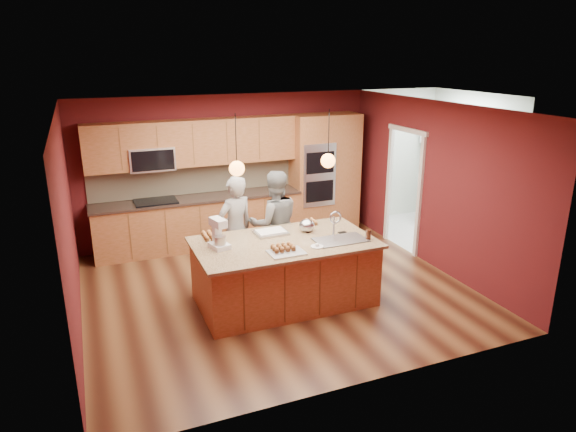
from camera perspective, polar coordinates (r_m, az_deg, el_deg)
name	(u,v)px	position (r m, az deg, el deg)	size (l,w,h in m)	color
floor	(276,289)	(7.83, -1.30, -8.12)	(5.50, 5.50, 0.00)	#401F12
ceiling	(275,108)	(7.07, -1.46, 11.94)	(5.50, 5.50, 0.00)	silver
wall_back	(228,168)	(9.64, -6.67, 5.29)	(5.50, 5.50, 0.00)	#551518
wall_front	(364,269)	(5.21, 8.48, -5.85)	(5.50, 5.50, 0.00)	#551518
wall_left	(68,227)	(6.91, -23.22, -1.14)	(5.00, 5.00, 0.00)	#551518
wall_right	(434,185)	(8.66, 15.92, 3.28)	(5.00, 5.00, 0.00)	#551518
cabinet_run	(196,194)	(9.34, -10.19, 2.40)	(3.74, 0.64, 2.30)	brown
oven_column	(324,174)	(10.05, 4.06, 4.71)	(1.30, 0.62, 2.30)	brown
doorway_trim	(403,192)	(9.35, 12.70, 2.67)	(0.08, 1.11, 2.20)	silver
laundry_room	(466,132)	(10.46, 19.22, 8.76)	(2.60, 2.70, 2.70)	beige
pendant_left	(237,168)	(6.60, -5.70, 5.30)	(0.20, 0.20, 0.80)	black
pendant_right	(328,160)	(7.06, 4.47, 6.17)	(0.20, 0.20, 0.80)	black
island	(285,271)	(7.28, -0.29, -6.12)	(2.49, 1.40, 1.30)	brown
person_left	(236,230)	(7.85, -5.85, -1.51)	(0.61, 0.40, 1.67)	black
person_right	(274,224)	(8.04, -1.52, -0.87)	(0.82, 0.64, 1.70)	gray
stand_mixer	(219,235)	(6.89, -7.70, -2.14)	(0.28, 0.33, 0.41)	white
sheet_cake	(271,232)	(7.40, -1.92, -1.81)	(0.47, 0.36, 0.05)	#BABCC0
cooling_rack	(286,252)	(6.69, -0.18, -4.07)	(0.46, 0.33, 0.02)	silver
mixing_bowl	(307,225)	(7.47, 2.11, -1.06)	(0.23, 0.23, 0.20)	#B8BAC0
plate	(317,247)	(6.91, 3.24, -3.41)	(0.17, 0.17, 0.01)	white
tumbler	(368,235)	(7.24, 8.91, -2.05)	(0.07, 0.07, 0.14)	#37190D
phone	(342,232)	(7.48, 6.03, -1.81)	(0.12, 0.06, 0.01)	black
cupcakes_left	(211,235)	(7.31, -8.57, -2.13)	(0.24, 0.32, 0.07)	#B6733C
cupcakes_rack	(283,247)	(6.75, -0.57, -3.48)	(0.31, 0.23, 0.07)	#B6733C
cupcakes_right	(311,222)	(7.81, 2.57, -0.64)	(0.16, 0.24, 0.07)	#B6733C
washer	(464,212)	(10.48, 18.94, 0.41)	(0.57, 0.59, 0.92)	white
dryer	(439,202)	(10.93, 16.48, 1.53)	(0.61, 0.63, 0.99)	white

